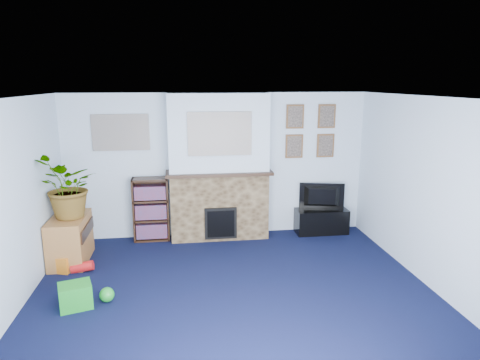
{
  "coord_description": "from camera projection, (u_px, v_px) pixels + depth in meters",
  "views": [
    {
      "loc": [
        -0.59,
        -4.76,
        2.59
      ],
      "look_at": [
        0.18,
        0.85,
        1.27
      ],
      "focal_mm": 32.0,
      "sensor_mm": 36.0,
      "label": 1
    }
  ],
  "objects": [
    {
      "name": "green_crate",
      "position": [
        75.0,
        296.0,
        4.97
      ],
      "size": [
        0.43,
        0.38,
        0.29
      ],
      "primitive_type": "cube",
      "rotation": [
        0.0,
        0.0,
        0.3
      ],
      "color": "#198C26",
      "rests_on": "ground"
    },
    {
      "name": "wall_front",
      "position": [
        277.0,
        296.0,
        2.82
      ],
      "size": [
        5.0,
        0.04,
        2.4
      ],
      "primitive_type": "cube",
      "color": "silver",
      "rests_on": "ground"
    },
    {
      "name": "toy_tube",
      "position": [
        82.0,
        267.0,
        5.91
      ],
      "size": [
        0.31,
        0.14,
        0.18
      ],
      "primitive_type": "cylinder",
      "rotation": [
        0.0,
        1.43,
        0.0
      ],
      "color": "red",
      "rests_on": "ground"
    },
    {
      "name": "mantel_candle",
      "position": [
        242.0,
        166.0,
        6.96
      ],
      "size": [
        0.05,
        0.05,
        0.15
      ],
      "primitive_type": "cylinder",
      "color": "#B2BFC6",
      "rests_on": "chimney_breast"
    },
    {
      "name": "mantel_teddy",
      "position": [
        183.0,
        168.0,
        6.84
      ],
      "size": [
        0.13,
        0.13,
        0.13
      ],
      "primitive_type": "sphere",
      "color": "gray",
      "rests_on": "chimney_breast"
    },
    {
      "name": "portrait_bl",
      "position": [
        294.0,
        146.0,
        7.25
      ],
      "size": [
        0.3,
        0.03,
        0.4
      ],
      "primitive_type": "cube",
      "color": "brown",
      "rests_on": "wall_back"
    },
    {
      "name": "television",
      "position": [
        322.0,
        197.0,
        7.33
      ],
      "size": [
        0.77,
        0.28,
        0.44
      ],
      "primitive_type": "imported",
      "rotation": [
        0.0,
        0.0,
        2.91
      ],
      "color": "black",
      "rests_on": "tv_stand"
    },
    {
      "name": "bookshelf",
      "position": [
        151.0,
        210.0,
        7.03
      ],
      "size": [
        0.58,
        0.28,
        1.05
      ],
      "color": "black",
      "rests_on": "ground"
    },
    {
      "name": "floor",
      "position": [
        235.0,
        296.0,
        5.26
      ],
      "size": [
        5.0,
        4.5,
        0.01
      ],
      "primitive_type": "cube",
      "color": "black",
      "rests_on": "ground"
    },
    {
      "name": "collage_left",
      "position": [
        121.0,
        132.0,
        6.81
      ],
      "size": [
        0.9,
        0.03,
        0.58
      ],
      "primitive_type": "cube",
      "color": "gray",
      "rests_on": "wall_back"
    },
    {
      "name": "sideboard",
      "position": [
        70.0,
        238.0,
        6.2
      ],
      "size": [
        0.48,
        0.87,
        0.67
      ],
      "primitive_type": "cube",
      "color": "#A06733",
      "rests_on": "ground"
    },
    {
      "name": "portrait_tr",
      "position": [
        327.0,
        116.0,
        7.21
      ],
      "size": [
        0.3,
        0.03,
        0.4
      ],
      "primitive_type": "cube",
      "color": "brown",
      "rests_on": "wall_back"
    },
    {
      "name": "collage_main",
      "position": [
        220.0,
        134.0,
        6.63
      ],
      "size": [
        1.0,
        0.03,
        0.68
      ],
      "primitive_type": "cube",
      "color": "gray",
      "rests_on": "chimney_breast"
    },
    {
      "name": "portrait_tl",
      "position": [
        295.0,
        117.0,
        7.13
      ],
      "size": [
        0.3,
        0.03,
        0.4
      ],
      "primitive_type": "cube",
      "color": "brown",
      "rests_on": "wall_back"
    },
    {
      "name": "wall_left",
      "position": [
        7.0,
        211.0,
        4.66
      ],
      "size": [
        0.04,
        4.5,
        2.4
      ],
      "primitive_type": "cube",
      "color": "silver",
      "rests_on": "ground"
    },
    {
      "name": "wall_back",
      "position": [
        218.0,
        165.0,
        7.16
      ],
      "size": [
        5.0,
        0.04,
        2.4
      ],
      "primitive_type": "cube",
      "color": "silver",
      "rests_on": "ground"
    },
    {
      "name": "toy_ball",
      "position": [
        107.0,
        295.0,
        5.11
      ],
      "size": [
        0.18,
        0.18,
        0.18
      ],
      "primitive_type": "sphere",
      "color": "#198C26",
      "rests_on": "ground"
    },
    {
      "name": "tv_stand",
      "position": [
        321.0,
        220.0,
        7.4
      ],
      "size": [
        0.89,
        0.37,
        0.42
      ],
      "primitive_type": "cube",
      "color": "black",
      "rests_on": "ground"
    },
    {
      "name": "mantel_clock",
      "position": [
        213.0,
        167.0,
        6.9
      ],
      "size": [
        0.1,
        0.06,
        0.14
      ],
      "primitive_type": "cube",
      "color": "gold",
      "rests_on": "chimney_breast"
    },
    {
      "name": "wall_right",
      "position": [
        433.0,
        195.0,
        5.32
      ],
      "size": [
        0.04,
        4.5,
        2.4
      ],
      "primitive_type": "cube",
      "color": "silver",
      "rests_on": "ground"
    },
    {
      "name": "ceiling",
      "position": [
        234.0,
        98.0,
        4.72
      ],
      "size": [
        5.0,
        4.5,
        0.01
      ],
      "primitive_type": "cube",
      "color": "white",
      "rests_on": "wall_back"
    },
    {
      "name": "mantel_can",
      "position": [
        261.0,
        167.0,
        7.01
      ],
      "size": [
        0.06,
        0.06,
        0.12
      ],
      "primitive_type": "cylinder",
      "color": "orange",
      "rests_on": "chimney_breast"
    },
    {
      "name": "portrait_br",
      "position": [
        325.0,
        146.0,
        7.32
      ],
      "size": [
        0.3,
        0.03,
        0.4
      ],
      "primitive_type": "cube",
      "color": "brown",
      "rests_on": "wall_back"
    },
    {
      "name": "chimney_breast",
      "position": [
        219.0,
        169.0,
        6.97
      ],
      "size": [
        1.72,
        0.5,
        2.4
      ],
      "color": "brown",
      "rests_on": "ground"
    },
    {
      "name": "toy_block",
      "position": [
        64.0,
        264.0,
        5.9
      ],
      "size": [
        0.23,
        0.23,
        0.23
      ],
      "primitive_type": "cube",
      "rotation": [
        0.0,
        0.0,
        -0.32
      ],
      "color": "orange",
      "rests_on": "ground"
    },
    {
      "name": "potted_plant",
      "position": [
        68.0,
        187.0,
        5.98
      ],
      "size": [
        0.74,
        0.85,
        0.92
      ],
      "primitive_type": "imported",
      "rotation": [
        0.0,
        0.0,
        4.68
      ],
      "color": "#26661E",
      "rests_on": "sideboard"
    }
  ]
}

